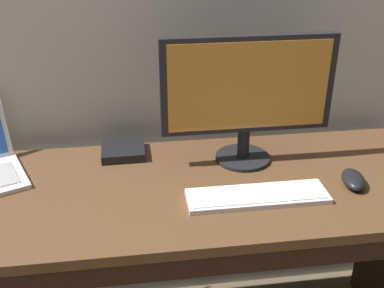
{
  "coord_description": "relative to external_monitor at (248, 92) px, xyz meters",
  "views": [
    {
      "loc": [
        -0.04,
        -1.21,
        1.53
      ],
      "look_at": [
        0.13,
        0.0,
        0.9
      ],
      "focal_mm": 43.78,
      "sensor_mm": 36.0,
      "label": 1
    }
  ],
  "objects": [
    {
      "name": "wired_keyboard",
      "position": [
        -0.01,
        -0.22,
        -0.24
      ],
      "size": [
        0.41,
        0.12,
        0.02
      ],
      "color": "white",
      "rests_on": "desk"
    },
    {
      "name": "external_monitor",
      "position": [
        0.0,
        0.0,
        0.0
      ],
      "size": [
        0.54,
        0.18,
        0.42
      ],
      "color": "black",
      "rests_on": "desk"
    },
    {
      "name": "desk",
      "position": [
        -0.32,
        -0.13,
        -0.45
      ],
      "size": [
        1.87,
        0.6,
        0.76
      ],
      "color": "brown",
      "rests_on": "ground"
    },
    {
      "name": "computer_mouse",
      "position": [
        0.3,
        -0.19,
        -0.23
      ],
      "size": [
        0.09,
        0.13,
        0.04
      ],
      "primitive_type": "ellipsoid",
      "rotation": [
        0.0,
        0.0,
        -0.2
      ],
      "color": "black",
      "rests_on": "desk"
    },
    {
      "name": "external_drive_box",
      "position": [
        -0.4,
        0.1,
        -0.23
      ],
      "size": [
        0.15,
        0.14,
        0.03
      ],
      "primitive_type": "cube",
      "rotation": [
        0.0,
        0.0,
        0.01
      ],
      "color": "black",
      "rests_on": "desk"
    }
  ]
}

